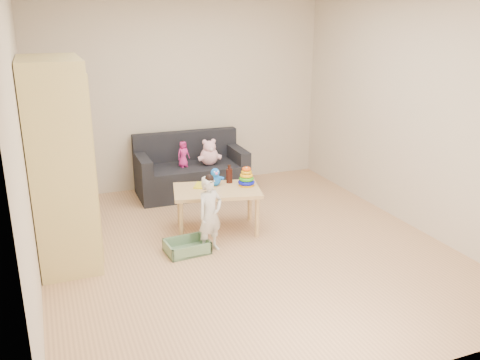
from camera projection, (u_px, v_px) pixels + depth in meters
name	position (u px, v px, depth m)	size (l,w,h in m)	color
room	(245.00, 124.00, 4.93)	(4.50, 4.50, 4.50)	tan
wardrobe	(59.00, 163.00, 4.82)	(0.54, 1.09, 1.95)	#CDBA70
sofa	(192.00, 179.00, 6.85)	(1.44, 0.72, 0.41)	black
play_table	(217.00, 210.00, 5.65)	(0.94, 0.59, 0.49)	tan
storage_bin	(187.00, 246.00, 5.18)	(0.43, 0.32, 0.13)	#638761
toddler	(210.00, 216.00, 5.11)	(0.29, 0.19, 0.78)	silver
pink_bear	(209.00, 154.00, 6.74)	(0.26, 0.22, 0.29)	#FFBBCC
doll	(183.00, 154.00, 6.64)	(0.17, 0.12, 0.34)	#D92887
ring_stacker	(246.00, 178.00, 5.65)	(0.19, 0.19, 0.21)	orange
brown_bottle	(229.00, 175.00, 5.75)	(0.07, 0.07, 0.21)	black
blue_plush	(215.00, 177.00, 5.66)	(0.17, 0.13, 0.21)	#1B72F4
wooden_figure	(211.00, 185.00, 5.54)	(0.04, 0.03, 0.10)	#5C2D1C
yellow_book	(205.00, 185.00, 5.66)	(0.21, 0.21, 0.02)	yellow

